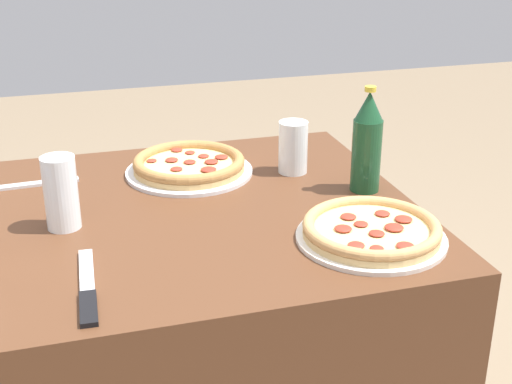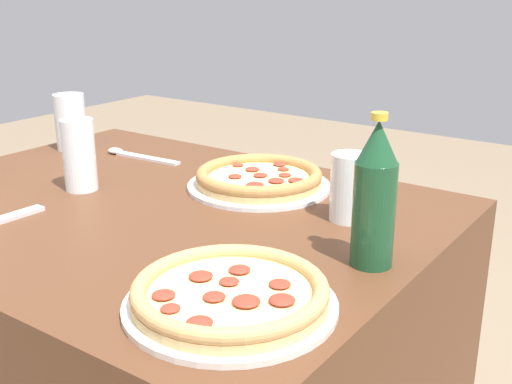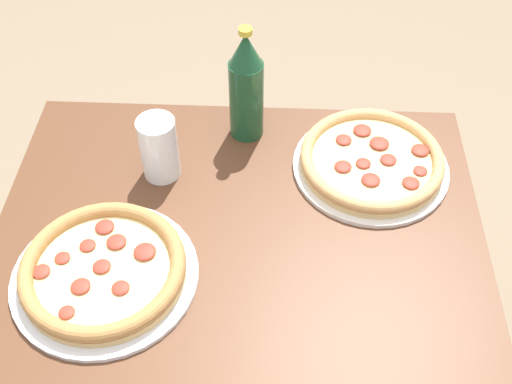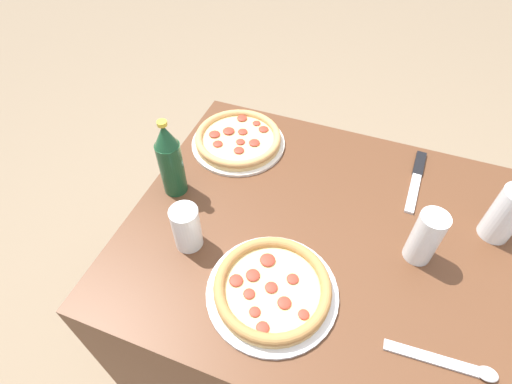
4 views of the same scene
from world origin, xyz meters
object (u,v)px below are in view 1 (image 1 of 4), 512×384
glass_lemonade (293,148)px  glass_orange_juice (61,196)px  beer_bottle (367,142)px  knife (87,289)px  pizza_salami (189,165)px  pizza_veggie (371,231)px  spoon (17,186)px

glass_lemonade → glass_orange_juice: size_ratio=0.84×
beer_bottle → glass_orange_juice: bearing=1.2°
beer_bottle → knife: size_ratio=0.93×
pizza_salami → pizza_veggie: bearing=120.9°
pizza_veggie → beer_bottle: bearing=-111.2°
knife → spoon: spoon is taller
glass_orange_juice → spoon: glass_orange_juice is taller
spoon → knife: bearing=103.5°
glass_lemonade → glass_orange_juice: (0.48, 0.15, 0.01)m
pizza_veggie → glass_lemonade: glass_lemonade is taller
pizza_salami → glass_orange_juice: size_ratio=2.02×
knife → beer_bottle: bearing=-156.0°
pizza_salami → beer_bottle: beer_bottle is taller
pizza_salami → pizza_veggie: (-0.24, 0.40, -0.00)m
pizza_salami → glass_orange_juice: bearing=36.7°
spoon → glass_lemonade: bearing=172.7°
knife → pizza_veggie: bearing=-175.5°
beer_bottle → spoon: (0.68, -0.21, -0.10)m
pizza_salami → glass_lemonade: (-0.22, 0.05, 0.04)m
spoon → pizza_veggie: bearing=144.6°
pizza_veggie → knife: size_ratio=1.14×
pizza_veggie → glass_orange_juice: (0.51, -0.20, 0.04)m
spoon → beer_bottle: bearing=162.9°
glass_orange_juice → spoon: 0.24m
glass_orange_juice → pizza_veggie: bearing=158.4°
knife → spoon: size_ratio=1.14×
pizza_veggie → glass_lemonade: bearing=-86.1°
beer_bottle → spoon: 0.72m
pizza_salami → knife: bearing=61.0°
glass_orange_juice → spoon: size_ratio=0.67×
glass_lemonade → beer_bottle: 0.18m
pizza_salami → beer_bottle: (-0.32, 0.19, 0.08)m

